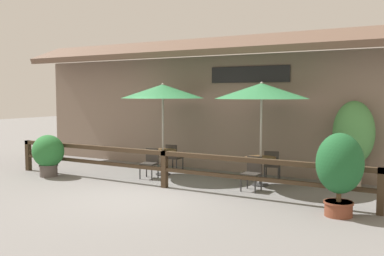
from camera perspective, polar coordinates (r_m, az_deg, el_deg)
The scene contains 14 objects.
ground_plane at distance 10.33m, azimuth -6.88°, elevation -8.98°, with size 60.00×60.00×0.00m, color slate.
building_facade at distance 13.57m, azimuth 3.34°, elevation 3.50°, with size 14.28×1.49×4.23m.
patio_railing at distance 11.04m, azimuth -3.69°, elevation -4.40°, with size 10.40×0.14×0.95m.
patio_umbrella_near at distance 12.68m, azimuth -3.94°, elevation 4.89°, with size 2.45×2.45×2.73m.
dining_table_near at distance 12.81m, azimuth -3.89°, elevation -3.61°, with size 0.81×0.81×0.75m.
chair_near_streetside at distance 12.35m, azimuth -5.61°, elevation -4.50°, with size 0.46×0.46×0.85m.
chair_near_wallside at distance 13.36m, azimuth -2.50°, elevation -3.79°, with size 0.42×0.42×0.85m.
patio_umbrella_middle at distance 11.31m, azimuth 9.25°, elevation 4.88°, with size 2.45×2.45×2.73m.
dining_table_middle at distance 11.45m, azimuth 9.13°, elevation -4.63°, with size 0.81×0.81×0.75m.
chair_middle_streetside at distance 10.83m, azimuth 8.05°, elevation -5.80°, with size 0.44×0.44×0.85m.
chair_middle_wallside at distance 12.08m, azimuth 10.61°, elevation -4.75°, with size 0.50×0.50×0.85m.
potted_plant_tall_tropical at distance 13.21m, azimuth -18.63°, elevation -3.20°, with size 0.96×0.87×1.22m.
potted_plant_small_flowering at distance 8.91m, azimuth 19.08°, elevation -5.03°, with size 0.92×0.83×1.66m.
potted_plant_corner_fern at distance 11.82m, azimuth 20.74°, elevation -0.90°, with size 1.05×0.94×2.24m.
Camera 1 is at (5.95, -8.09, 2.41)m, focal length 40.00 mm.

